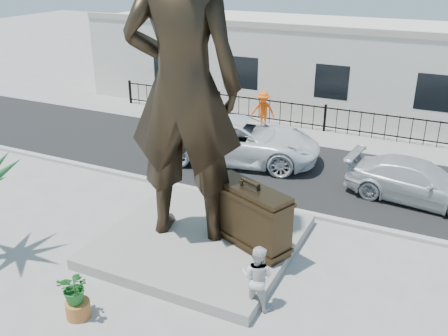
# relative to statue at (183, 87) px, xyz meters

# --- Properties ---
(ground) EXTENTS (100.00, 100.00, 0.00)m
(ground) POSITION_rel_statue_xyz_m (0.98, -1.61, -4.53)
(ground) COLOR #9E9991
(ground) RESTS_ON ground
(street) EXTENTS (40.00, 7.00, 0.01)m
(street) POSITION_rel_statue_xyz_m (0.98, 6.39, -4.53)
(street) COLOR black
(street) RESTS_ON ground
(curb) EXTENTS (40.00, 0.25, 0.12)m
(curb) POSITION_rel_statue_xyz_m (0.98, 2.89, -4.47)
(curb) COLOR #A5A399
(curb) RESTS_ON ground
(far_sidewalk) EXTENTS (40.00, 2.50, 0.02)m
(far_sidewalk) POSITION_rel_statue_xyz_m (0.98, 10.39, -4.52)
(far_sidewalk) COLOR #9E9991
(far_sidewalk) RESTS_ON ground
(plinth) EXTENTS (5.20, 5.20, 0.30)m
(plinth) POSITION_rel_statue_xyz_m (0.48, -0.11, -4.38)
(plinth) COLOR gray
(plinth) RESTS_ON ground
(fence) EXTENTS (22.00, 0.10, 1.20)m
(fence) POSITION_rel_statue_xyz_m (0.98, 11.19, -3.93)
(fence) COLOR black
(fence) RESTS_ON ground
(building) EXTENTS (28.00, 7.00, 4.40)m
(building) POSITION_rel_statue_xyz_m (0.98, 15.39, -2.33)
(building) COLOR silver
(building) RESTS_ON ground
(statue) EXTENTS (3.49, 2.73, 8.46)m
(statue) POSITION_rel_statue_xyz_m (0.00, 0.00, 0.00)
(statue) COLOR black
(statue) RESTS_ON plinth
(suitcase) EXTENTS (2.56, 1.68, 1.72)m
(suitcase) POSITION_rel_statue_xyz_m (1.88, 0.12, -3.37)
(suitcase) COLOR black
(suitcase) RESTS_ON plinth
(tourist) EXTENTS (0.80, 0.62, 1.62)m
(tourist) POSITION_rel_statue_xyz_m (2.95, -1.91, -3.72)
(tourist) COLOR silver
(tourist) RESTS_ON ground
(car_white) EXTENTS (6.73, 4.10, 1.74)m
(car_white) POSITION_rel_statue_xyz_m (-1.09, 6.21, -3.65)
(car_white) COLOR white
(car_white) RESTS_ON street
(car_silver) EXTENTS (4.85, 2.35, 1.36)m
(car_silver) POSITION_rel_statue_xyz_m (5.67, 5.53, -3.84)
(car_silver) COLOR silver
(car_silver) RESTS_ON street
(worker) EXTENTS (1.17, 0.71, 1.76)m
(worker) POSITION_rel_statue_xyz_m (-1.79, 10.38, -3.63)
(worker) COLOR #FF570D
(worker) RESTS_ON far_sidewalk
(planter) EXTENTS (0.56, 0.56, 0.40)m
(planter) POSITION_rel_statue_xyz_m (-0.59, -4.04, -4.33)
(planter) COLOR #B0642E
(planter) RESTS_ON ground
(shrub) EXTENTS (0.82, 0.74, 0.80)m
(shrub) POSITION_rel_statue_xyz_m (-0.59, -4.04, -3.73)
(shrub) COLOR #206322
(shrub) RESTS_ON planter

